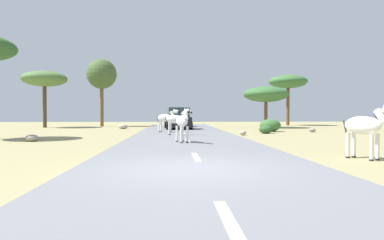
# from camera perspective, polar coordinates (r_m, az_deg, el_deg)

# --- Properties ---
(ground_plane) EXTENTS (90.00, 90.00, 0.00)m
(ground_plane) POSITION_cam_1_polar(r_m,az_deg,el_deg) (7.96, -0.42, -8.41)
(ground_plane) COLOR #998E60
(road) EXTENTS (6.00, 64.00, 0.05)m
(road) POSITION_cam_1_polar(r_m,az_deg,el_deg) (7.98, 1.64, -8.21)
(road) COLOR slate
(road) RESTS_ON ground_plane
(lane_markings) EXTENTS (0.16, 56.00, 0.01)m
(lane_markings) POSITION_cam_1_polar(r_m,az_deg,el_deg) (6.99, 2.33, -9.31)
(lane_markings) COLOR silver
(lane_markings) RESTS_ON road
(zebra_0) EXTENTS (0.70, 1.58, 1.52)m
(zebra_0) POSITION_cam_1_polar(r_m,az_deg,el_deg) (14.83, -1.58, -0.28)
(zebra_0) COLOR silver
(zebra_0) RESTS_ON road
(zebra_1) EXTENTS (1.60, 0.54, 1.51)m
(zebra_1) POSITION_cam_1_polar(r_m,az_deg,el_deg) (20.06, -2.57, 0.07)
(zebra_1) COLOR silver
(zebra_1) RESTS_ON road
(zebra_3) EXTENTS (1.02, 1.57, 1.60)m
(zebra_3) POSITION_cam_1_polar(r_m,az_deg,el_deg) (10.91, 26.98, -0.92)
(zebra_3) COLOR silver
(zebra_3) RESTS_ON ground_plane
(zebra_4) EXTENTS (1.58, 0.90, 1.57)m
(zebra_4) POSITION_cam_1_polar(r_m,az_deg,el_deg) (22.98, -4.31, 0.30)
(zebra_4) COLOR silver
(zebra_4) RESTS_ON road
(car_0) EXTENTS (2.11, 4.38, 1.74)m
(car_0) POSITION_cam_1_polar(r_m,az_deg,el_deg) (33.29, -2.62, 0.31)
(car_0) COLOR red
(car_0) RESTS_ON road
(car_1) EXTENTS (2.28, 4.47, 1.74)m
(car_1) POSITION_cam_1_polar(r_m,az_deg,el_deg) (27.86, -2.38, 0.15)
(car_1) COLOR black
(car_1) RESTS_ON road
(tree_0) EXTENTS (2.98, 2.98, 6.75)m
(tree_0) POSITION_cam_1_polar(r_m,az_deg,el_deg) (35.68, -14.84, 7.33)
(tree_0) COLOR brown
(tree_0) RESTS_ON ground_plane
(tree_1) EXTENTS (4.14, 4.14, 5.51)m
(tree_1) POSITION_cam_1_polar(r_m,az_deg,el_deg) (38.92, 15.72, 6.11)
(tree_1) COLOR brown
(tree_1) RESTS_ON ground_plane
(tree_2) EXTENTS (4.07, 4.07, 5.22)m
(tree_2) POSITION_cam_1_polar(r_m,az_deg,el_deg) (34.56, -23.39, 6.25)
(tree_2) COLOR #4C3823
(tree_2) RESTS_ON ground_plane
(tree_4) EXTENTS (4.08, 4.08, 3.77)m
(tree_4) POSITION_cam_1_polar(r_m,az_deg,el_deg) (31.91, 12.23, 4.20)
(tree_4) COLOR brown
(tree_4) RESTS_ON ground_plane
(bush_0) EXTENTS (0.90, 0.81, 0.54)m
(bush_0) POSITION_cam_1_polar(r_m,az_deg,el_deg) (22.77, 12.22, -1.54)
(bush_0) COLOR #2D5628
(bush_0) RESTS_ON ground_plane
(bush_1) EXTENTS (1.51, 1.36, 0.91)m
(bush_1) POSITION_cam_1_polar(r_m,az_deg,el_deg) (25.29, 12.91, -0.87)
(bush_1) COLOR #386633
(bush_1) RESTS_ON ground_plane
(rock_0) EXTENTS (0.81, 0.67, 0.41)m
(rock_0) POSITION_cam_1_polar(r_m,az_deg,el_deg) (29.57, -11.43, -1.06)
(rock_0) COLOR #A89E8C
(rock_0) RESTS_ON ground_plane
(rock_1) EXTENTS (0.42, 0.38, 0.30)m
(rock_1) POSITION_cam_1_polar(r_m,az_deg,el_deg) (20.72, 8.48, -2.12)
(rock_1) COLOR #A89E8C
(rock_1) RESTS_ON ground_plane
(rock_2) EXTENTS (0.49, 0.37, 0.30)m
(rock_2) POSITION_cam_1_polar(r_m,az_deg,el_deg) (25.35, 19.44, -1.59)
(rock_2) COLOR gray
(rock_2) RESTS_ON ground_plane
(rock_3) EXTENTS (0.60, 0.55, 0.32)m
(rock_3) POSITION_cam_1_polar(r_m,az_deg,el_deg) (17.69, -25.13, -2.73)
(rock_3) COLOR gray
(rock_3) RESTS_ON ground_plane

